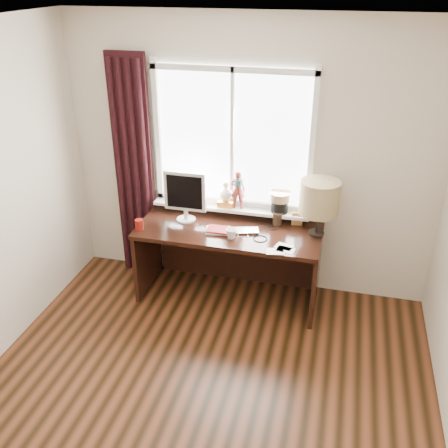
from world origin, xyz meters
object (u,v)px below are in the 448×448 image
(monitor, at_px, (185,193))
(laptop, at_px, (243,231))
(red_cup, at_px, (139,225))
(table_lamp, at_px, (319,198))
(mug, at_px, (231,233))
(desk, at_px, (231,247))

(monitor, bearing_deg, laptop, -10.24)
(laptop, relative_size, monitor, 0.61)
(red_cup, distance_m, table_lamp, 1.65)
(mug, height_order, desk, mug)
(laptop, bearing_deg, table_lamp, -6.23)
(mug, xyz_separation_m, table_lamp, (0.73, 0.25, 0.32))
(mug, bearing_deg, monitor, 154.07)
(red_cup, relative_size, table_lamp, 0.19)
(monitor, bearing_deg, table_lamp, 0.21)
(mug, height_order, red_cup, red_cup)
(laptop, distance_m, red_cup, 0.95)
(desk, distance_m, table_lamp, 1.00)
(laptop, relative_size, red_cup, 3.05)
(mug, relative_size, monitor, 0.20)
(mug, bearing_deg, laptop, 62.43)
(mug, xyz_separation_m, desk, (-0.06, 0.26, -0.29))
(red_cup, xyz_separation_m, table_lamp, (1.59, 0.29, 0.31))
(red_cup, distance_m, monitor, 0.51)
(laptop, relative_size, desk, 0.18)
(mug, bearing_deg, red_cup, -177.34)
(red_cup, bearing_deg, laptop, 10.91)
(red_cup, bearing_deg, desk, 20.42)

